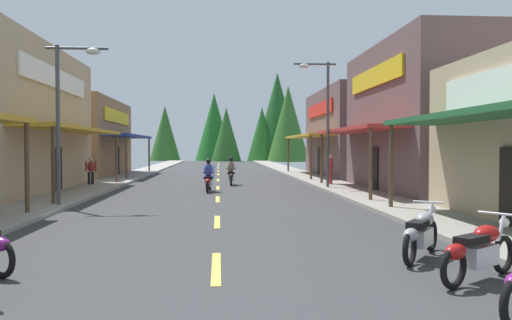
# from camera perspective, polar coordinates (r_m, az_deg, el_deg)

# --- Properties ---
(ground) EXTENTS (10.11, 91.46, 0.10)m
(ground) POSITION_cam_1_polar(r_m,az_deg,el_deg) (30.64, -4.30, -2.57)
(ground) COLOR #38383A
(sidewalk_left) EXTENTS (2.29, 91.46, 0.12)m
(sidewalk_left) POSITION_cam_1_polar(r_m,az_deg,el_deg) (31.26, -15.75, -2.34)
(sidewalk_left) COLOR #9E9991
(sidewalk_left) RESTS_ON ground
(sidewalk_right) EXTENTS (2.29, 91.46, 0.12)m
(sidewalk_right) POSITION_cam_1_polar(r_m,az_deg,el_deg) (31.24, 7.16, -2.30)
(sidewalk_right) COLOR gray
(sidewalk_right) RESTS_ON ground
(centerline_dashes) EXTENTS (0.16, 67.86, 0.01)m
(centerline_dashes) POSITION_cam_1_polar(r_m,az_deg,el_deg) (35.35, -4.29, -1.95)
(centerline_dashes) COLOR #E0C64C
(centerline_dashes) RESTS_ON ground
(storefront_left_far) EXTENTS (10.70, 12.02, 5.51)m
(storefront_left_far) POSITION_cam_1_polar(r_m,az_deg,el_deg) (39.28, -21.73, 2.31)
(storefront_left_far) COLOR olive
(storefront_left_far) RESTS_ON ground
(storefront_right_middle) EXTENTS (10.12, 10.55, 6.88)m
(storefront_right_middle) POSITION_cam_1_polar(r_m,az_deg,el_deg) (25.88, 22.07, 4.32)
(storefront_right_middle) COLOR brown
(storefront_right_middle) RESTS_ON ground
(storefront_right_far) EXTENTS (9.47, 11.91, 6.21)m
(storefront_right_far) POSITION_cam_1_polar(r_m,az_deg,el_deg) (37.78, 12.90, 2.94)
(storefront_right_far) COLOR brown
(storefront_right_far) RESTS_ON ground
(streetlamp_left) EXTENTS (2.11, 0.30, 5.59)m
(streetlamp_left) POSITION_cam_1_polar(r_m,az_deg,el_deg) (18.62, -20.42, 6.29)
(streetlamp_left) COLOR #474C51
(streetlamp_left) RESTS_ON ground
(streetlamp_right) EXTENTS (2.11, 0.30, 6.31)m
(streetlamp_right) POSITION_cam_1_polar(r_m,az_deg,el_deg) (25.40, 7.40, 5.96)
(streetlamp_right) COLOR #474C51
(streetlamp_right) RESTS_ON ground
(motorcycle_parked_right_2) EXTENTS (1.83, 1.27, 1.04)m
(motorcycle_parked_right_2) POSITION_cam_1_polar(r_m,az_deg,el_deg) (8.72, 23.81, -9.28)
(motorcycle_parked_right_2) COLOR black
(motorcycle_parked_right_2) RESTS_ON ground
(motorcycle_parked_right_3) EXTENTS (1.37, 1.77, 1.04)m
(motorcycle_parked_right_3) POSITION_cam_1_polar(r_m,az_deg,el_deg) (10.05, 18.08, -7.81)
(motorcycle_parked_right_3) COLOR black
(motorcycle_parked_right_3) RESTS_ON ground
(rider_cruising_lead) EXTENTS (0.60, 2.14, 1.57)m
(rider_cruising_lead) POSITION_cam_1_polar(r_m,az_deg,el_deg) (23.83, -5.36, -2.02)
(rider_cruising_lead) COLOR black
(rider_cruising_lead) RESTS_ON ground
(rider_cruising_trailing) EXTENTS (0.60, 2.14, 1.57)m
(rider_cruising_trailing) POSITION_cam_1_polar(r_m,az_deg,el_deg) (28.05, -2.84, -1.50)
(rider_cruising_trailing) COLOR black
(rider_cruising_trailing) RESTS_ON ground
(pedestrian_by_shop) EXTENTS (0.54, 0.37, 1.56)m
(pedestrian_by_shop) POSITION_cam_1_polar(r_m,az_deg,el_deg) (28.31, -18.12, -1.05)
(pedestrian_by_shop) COLOR black
(pedestrian_by_shop) RESTS_ON ground
(pedestrian_browsing) EXTENTS (0.28, 0.57, 1.73)m
(pedestrian_browsing) POSITION_cam_1_polar(r_m,az_deg,el_deg) (27.41, 8.40, -0.85)
(pedestrian_browsing) COLOR maroon
(pedestrian_browsing) RESTS_ON ground
(treeline_backdrop) EXTENTS (24.21, 11.98, 13.62)m
(treeline_backdrop) POSITION_cam_1_polar(r_m,az_deg,el_deg) (77.82, -0.45, 4.05)
(treeline_backdrop) COLOR #2F6123
(treeline_backdrop) RESTS_ON ground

